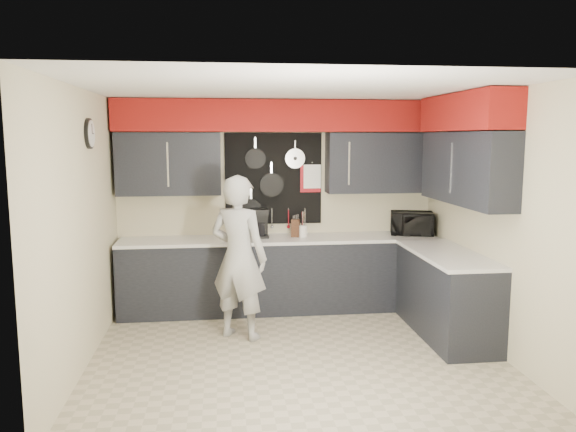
{
  "coord_description": "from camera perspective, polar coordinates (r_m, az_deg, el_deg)",
  "views": [
    {
      "loc": [
        -0.72,
        -5.32,
        2.15
      ],
      "look_at": [
        -0.02,
        0.5,
        1.32
      ],
      "focal_mm": 35.0,
      "sensor_mm": 36.0,
      "label": 1
    }
  ],
  "objects": [
    {
      "name": "microwave",
      "position": [
        7.26,
        12.45,
        -0.73
      ],
      "size": [
        0.6,
        0.48,
        0.29
      ],
      "primitive_type": "imported",
      "rotation": [
        0.0,
        0.0,
        -0.26
      ],
      "color": "black",
      "rests_on": "base_cabinets"
    },
    {
      "name": "left_wall_assembly",
      "position": [
        5.54,
        -20.13,
        -0.9
      ],
      "size": [
        0.05,
        3.5,
        2.6
      ],
      "color": "beige",
      "rests_on": "ground"
    },
    {
      "name": "person",
      "position": [
        5.99,
        -5.03,
        -4.23
      ],
      "size": [
        0.77,
        0.69,
        1.76
      ],
      "primitive_type": "imported",
      "rotation": [
        0.0,
        0.0,
        2.62
      ],
      "color": "#A7A7A5",
      "rests_on": "ground"
    },
    {
      "name": "ground",
      "position": [
        5.78,
        0.77,
        -13.78
      ],
      "size": [
        4.0,
        4.0,
        0.0
      ],
      "primitive_type": "plane",
      "color": "#B3A68B",
      "rests_on": "ground"
    },
    {
      "name": "back_wall_assembly",
      "position": [
        6.96,
        -0.9,
        6.9
      ],
      "size": [
        4.0,
        0.36,
        2.6
      ],
      "color": "beige",
      "rests_on": "ground"
    },
    {
      "name": "utensil_crock",
      "position": [
        6.97,
        1.51,
        -1.52
      ],
      "size": [
        0.11,
        0.11,
        0.14
      ],
      "primitive_type": "cylinder",
      "color": "white",
      "rests_on": "base_cabinets"
    },
    {
      "name": "coffee_maker",
      "position": [
        6.92,
        -2.83,
        -0.66
      ],
      "size": [
        0.2,
        0.24,
        0.35
      ],
      "rotation": [
        0.0,
        0.0,
        -0.03
      ],
      "color": "black",
      "rests_on": "base_cabinets"
    },
    {
      "name": "right_wall_assembly",
      "position": [
        6.15,
        17.93,
        5.74
      ],
      "size": [
        0.36,
        3.5,
        2.6
      ],
      "color": "beige",
      "rests_on": "ground"
    },
    {
      "name": "knife_block",
      "position": [
        6.94,
        0.76,
        -1.23
      ],
      "size": [
        0.12,
        0.12,
        0.22
      ],
      "primitive_type": "cube",
      "rotation": [
        0.0,
        0.0,
        -0.27
      ],
      "color": "#32190F",
      "rests_on": "base_cabinets"
    },
    {
      "name": "base_cabinets",
      "position": [
        6.77,
        3.63,
        -6.43
      ],
      "size": [
        3.95,
        2.2,
        0.92
      ],
      "color": "black",
      "rests_on": "ground"
    }
  ]
}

